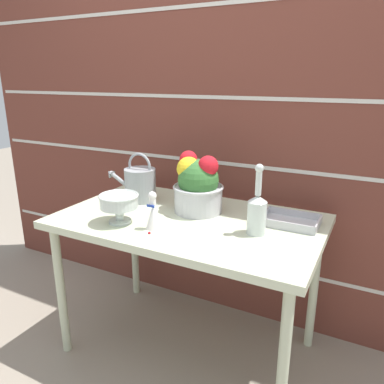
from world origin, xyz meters
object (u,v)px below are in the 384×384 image
(watering_can, at_px, (140,184))
(wire_tray, at_px, (290,222))
(flower_planter, at_px, (197,185))
(figurine_vase, at_px, (153,214))
(crystal_pedestal_bowl, at_px, (119,203))
(glass_decanter, at_px, (257,211))

(watering_can, relative_size, wire_tray, 1.21)
(flower_planter, distance_m, figurine_vase, 0.31)
(flower_planter, height_order, figurine_vase, flower_planter)
(watering_can, relative_size, flower_planter, 1.05)
(watering_can, distance_m, figurine_vase, 0.42)
(watering_can, distance_m, flower_planter, 0.36)
(crystal_pedestal_bowl, height_order, flower_planter, flower_planter)
(watering_can, bearing_deg, glass_decanter, -11.70)
(crystal_pedestal_bowl, distance_m, wire_tray, 0.79)
(wire_tray, bearing_deg, watering_can, -177.83)
(figurine_vase, bearing_deg, watering_can, 132.99)
(glass_decanter, distance_m, wire_tray, 0.22)
(glass_decanter, distance_m, figurine_vase, 0.45)
(flower_planter, relative_size, wire_tray, 1.15)
(glass_decanter, bearing_deg, wire_tray, 59.46)
(crystal_pedestal_bowl, distance_m, flower_planter, 0.39)
(crystal_pedestal_bowl, distance_m, figurine_vase, 0.18)
(watering_can, xyz_separation_m, figurine_vase, (0.28, -0.30, -0.02))
(glass_decanter, bearing_deg, watering_can, 168.30)
(glass_decanter, bearing_deg, crystal_pedestal_bowl, -164.48)
(crystal_pedestal_bowl, bearing_deg, flower_planter, 50.54)
(watering_can, bearing_deg, crystal_pedestal_bowl, -71.39)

